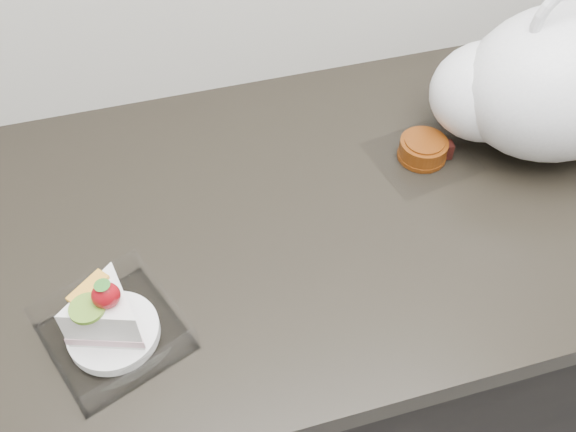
{
  "coord_description": "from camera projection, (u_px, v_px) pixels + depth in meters",
  "views": [
    {
      "loc": [
        -0.29,
        1.09,
        1.6
      ],
      "look_at": [
        -0.13,
        1.65,
        0.94
      ],
      "focal_mm": 40.0,
      "sensor_mm": 36.0,
      "label": 1
    }
  ],
  "objects": [
    {
      "name": "cake_tray",
      "position": [
        110.0,
        324.0,
        0.77
      ],
      "size": [
        0.2,
        0.2,
        0.12
      ],
      "rotation": [
        0.0,
        0.0,
        0.37
      ],
      "color": "white",
      "rests_on": "counter"
    },
    {
      "name": "plastic_bag",
      "position": [
        547.0,
        83.0,
        0.95
      ],
      "size": [
        0.37,
        0.29,
        0.28
      ],
      "rotation": [
        0.0,
        0.0,
        -0.19
      ],
      "color": "white",
      "rests_on": "counter"
    },
    {
      "name": "counter",
      "position": [
        344.0,
        345.0,
        1.3
      ],
      "size": [
        2.04,
        0.64,
        0.9
      ],
      "color": "black",
      "rests_on": "ground"
    },
    {
      "name": "mooncake_wrap",
      "position": [
        424.0,
        151.0,
        1.0
      ],
      "size": [
        0.17,
        0.16,
        0.04
      ],
      "rotation": [
        0.0,
        0.0,
        0.35
      ],
      "color": "white",
      "rests_on": "counter"
    }
  ]
}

